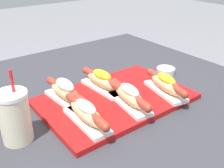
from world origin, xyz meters
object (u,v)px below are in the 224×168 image
object	(u,v)px
sauce_bowl	(166,70)
drink_cup	(15,117)
hot_dog_0	(86,113)
hot_dog_2	(166,84)
hot_dog_4	(102,81)
hot_dog_1	(130,96)
serving_tray	(115,99)
hot_dog_3	(65,92)

from	to	relation	value
sauce_bowl	drink_cup	distance (m)	0.66
hot_dog_0	hot_dog_2	bearing A→B (deg)	-2.18
hot_dog_4	drink_cup	bearing A→B (deg)	-166.90
hot_dog_1	hot_dog_0	bearing A→B (deg)	179.83
hot_dog_4	hot_dog_1	bearing A→B (deg)	-88.15
hot_dog_4	serving_tray	bearing A→B (deg)	-86.75
hot_dog_3	sauce_bowl	bearing A→B (deg)	-2.39
hot_dog_1	sauce_bowl	world-z (taller)	hot_dog_1
hot_dog_2	sauce_bowl	bearing A→B (deg)	41.52
hot_dog_3	drink_cup	bearing A→B (deg)	-157.39
hot_dog_0	hot_dog_1	size ratio (longest dim) A/B	1.01
hot_dog_0	hot_dog_2	distance (m)	0.32
hot_dog_0	hot_dog_4	distance (m)	0.21
hot_dog_1	hot_dog_3	size ratio (longest dim) A/B	0.99
serving_tray	sauce_bowl	size ratio (longest dim) A/B	6.59
hot_dog_0	hot_dog_4	size ratio (longest dim) A/B	1.00
hot_dog_1	hot_dog_2	bearing A→B (deg)	-4.28
serving_tray	drink_cup	bearing A→B (deg)	-179.17
serving_tray	hot_dog_2	xyz separation A→B (m)	(0.16, -0.08, 0.04)
serving_tray	hot_dog_1	bearing A→B (deg)	-89.57
hot_dog_1	hot_dog_4	size ratio (longest dim) A/B	0.99
serving_tray	hot_dog_4	size ratio (longest dim) A/B	2.25
sauce_bowl	hot_dog_2	bearing A→B (deg)	-138.48
serving_tray	hot_dog_4	bearing A→B (deg)	93.25
hot_dog_4	sauce_bowl	size ratio (longest dim) A/B	2.93
drink_cup	hot_dog_1	bearing A→B (deg)	-11.12
hot_dog_4	hot_dog_3	bearing A→B (deg)	179.62
serving_tray	sauce_bowl	bearing A→B (deg)	9.98
hot_dog_3	hot_dog_1	bearing A→B (deg)	-44.14
hot_dog_0	hot_dog_2	world-z (taller)	same
hot_dog_2	hot_dog_4	xyz separation A→B (m)	(-0.16, 0.16, 0.00)
hot_dog_2	hot_dog_4	distance (m)	0.22
hot_dog_3	hot_dog_4	distance (m)	0.15
hot_dog_0	hot_dog_1	bearing A→B (deg)	-0.17
hot_dog_0	hot_dog_1	world-z (taller)	hot_dog_1
hot_dog_3	sauce_bowl	size ratio (longest dim) A/B	2.93
hot_dog_1	hot_dog_2	size ratio (longest dim) A/B	1.01
hot_dog_2	sauce_bowl	size ratio (longest dim) A/B	2.88
hot_dog_2	drink_cup	xyz separation A→B (m)	(-0.50, 0.08, 0.02)
hot_dog_1	serving_tray	bearing A→B (deg)	90.43
sauce_bowl	hot_dog_3	bearing A→B (deg)	177.61
sauce_bowl	serving_tray	bearing A→B (deg)	-170.02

